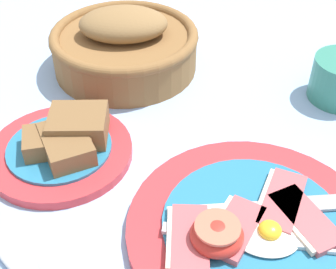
{
  "coord_description": "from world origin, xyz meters",
  "views": [
    {
      "loc": [
        0.09,
        -0.32,
        0.39
      ],
      "look_at": [
        -0.03,
        0.1,
        0.02
      ],
      "focal_mm": 50.0,
      "sensor_mm": 36.0,
      "label": 1
    }
  ],
  "objects": [
    {
      "name": "breakfast_plate",
      "position": [
        0.09,
        -0.0,
        0.01
      ],
      "size": [
        0.26,
        0.26,
        0.04
      ],
      "color": "red",
      "rests_on": "ground_plane"
    },
    {
      "name": "bread_basket",
      "position": [
        -0.14,
        0.27,
        0.04
      ],
      "size": [
        0.22,
        0.22,
        0.1
      ],
      "color": "brown",
      "rests_on": "ground_plane"
    },
    {
      "name": "bread_plate",
      "position": [
        -0.14,
        0.06,
        0.02
      ],
      "size": [
        0.18,
        0.18,
        0.05
      ],
      "color": "red",
      "rests_on": "ground_plane"
    },
    {
      "name": "ground_plane",
      "position": [
        0.0,
        0.0,
        0.0
      ],
      "size": [
        3.0,
        3.0,
        0.0
      ],
      "primitive_type": "plane",
      "color": "#93B2DB"
    }
  ]
}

